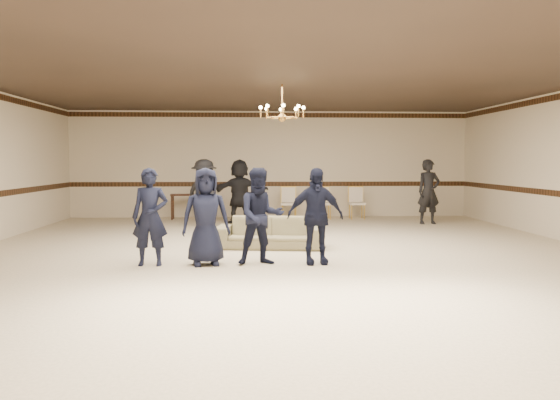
{
  "coord_description": "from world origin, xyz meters",
  "views": [
    {
      "loc": [
        -0.65,
        -10.16,
        1.71
      ],
      "look_at": [
        -0.12,
        -0.5,
        1.04
      ],
      "focal_mm": 36.3,
      "sensor_mm": 36.0,
      "label": 1
    }
  ],
  "objects_px": {
    "boy_c": "(261,216)",
    "adult_mid": "(240,191)",
    "banquet_chair_left": "(289,203)",
    "banquet_chair_right": "(357,203)",
    "settee": "(271,232)",
    "console_table": "(186,207)",
    "chandelier": "(282,101)",
    "boy_d": "(315,216)",
    "boy_a": "(150,217)",
    "adult_left": "(204,193)",
    "boy_b": "(206,217)",
    "adult_right": "(429,192)",
    "banquet_chair_mid": "(323,203)"
  },
  "relations": [
    {
      "from": "boy_c",
      "to": "adult_mid",
      "type": "relative_size",
      "value": 0.91
    },
    {
      "from": "banquet_chair_left",
      "to": "banquet_chair_right",
      "type": "xyz_separation_m",
      "value": [
        2.0,
        0.0,
        0.0
      ]
    },
    {
      "from": "settee",
      "to": "console_table",
      "type": "relative_size",
      "value": 2.36
    },
    {
      "from": "chandelier",
      "to": "boy_d",
      "type": "height_order",
      "value": "chandelier"
    },
    {
      "from": "settee",
      "to": "boy_c",
      "type": "bearing_deg",
      "value": -89.82
    },
    {
      "from": "banquet_chair_right",
      "to": "adult_mid",
      "type": "bearing_deg",
      "value": -165.51
    },
    {
      "from": "boy_a",
      "to": "banquet_chair_right",
      "type": "relative_size",
      "value": 1.71
    },
    {
      "from": "adult_left",
      "to": "banquet_chair_right",
      "type": "xyz_separation_m",
      "value": [
        4.32,
        1.7,
        -0.41
      ]
    },
    {
      "from": "boy_b",
      "to": "adult_right",
      "type": "xyz_separation_m",
      "value": [
        5.55,
        5.73,
        0.08
      ]
    },
    {
      "from": "boy_a",
      "to": "banquet_chair_right",
      "type": "height_order",
      "value": "boy_a"
    },
    {
      "from": "boy_d",
      "to": "adult_left",
      "type": "distance_m",
      "value": 5.88
    },
    {
      "from": "chandelier",
      "to": "banquet_chair_left",
      "type": "relative_size",
      "value": 1.01
    },
    {
      "from": "boy_b",
      "to": "banquet_chair_right",
      "type": "distance_m",
      "value": 8.12
    },
    {
      "from": "adult_left",
      "to": "boy_a",
      "type": "bearing_deg",
      "value": 124.61
    },
    {
      "from": "adult_left",
      "to": "adult_mid",
      "type": "height_order",
      "value": "same"
    },
    {
      "from": "settee",
      "to": "banquet_chair_mid",
      "type": "relative_size",
      "value": 2.24
    },
    {
      "from": "boy_c",
      "to": "adult_right",
      "type": "distance_m",
      "value": 7.38
    },
    {
      "from": "boy_a",
      "to": "console_table",
      "type": "relative_size",
      "value": 1.81
    },
    {
      "from": "banquet_chair_mid",
      "to": "console_table",
      "type": "relative_size",
      "value": 1.06
    },
    {
      "from": "adult_left",
      "to": "banquet_chair_left",
      "type": "distance_m",
      "value": 2.9
    },
    {
      "from": "boy_d",
      "to": "banquet_chair_mid",
      "type": "distance_m",
      "value": 7.22
    },
    {
      "from": "boy_b",
      "to": "adult_mid",
      "type": "xyz_separation_m",
      "value": [
        0.45,
        6.13,
        0.08
      ]
    },
    {
      "from": "boy_b",
      "to": "settee",
      "type": "bearing_deg",
      "value": 47.75
    },
    {
      "from": "boy_a",
      "to": "settee",
      "type": "bearing_deg",
      "value": 41.17
    },
    {
      "from": "boy_a",
      "to": "boy_c",
      "type": "distance_m",
      "value": 1.8
    },
    {
      "from": "adult_left",
      "to": "console_table",
      "type": "bearing_deg",
      "value": -30.94
    },
    {
      "from": "boy_a",
      "to": "banquet_chair_mid",
      "type": "height_order",
      "value": "boy_a"
    },
    {
      "from": "boy_c",
      "to": "adult_left",
      "type": "distance_m",
      "value": 5.6
    },
    {
      "from": "adult_mid",
      "to": "adult_right",
      "type": "relative_size",
      "value": 1.0
    },
    {
      "from": "adult_right",
      "to": "boy_d",
      "type": "bearing_deg",
      "value": -131.47
    },
    {
      "from": "settee",
      "to": "adult_right",
      "type": "relative_size",
      "value": 1.2
    },
    {
      "from": "boy_b",
      "to": "banquet_chair_left",
      "type": "bearing_deg",
      "value": 65.85
    },
    {
      "from": "boy_b",
      "to": "boy_d",
      "type": "bearing_deg",
      "value": -9.49
    },
    {
      "from": "adult_left",
      "to": "adult_right",
      "type": "distance_m",
      "value": 6.01
    },
    {
      "from": "settee",
      "to": "adult_right",
      "type": "distance_m",
      "value": 5.97
    },
    {
      "from": "boy_d",
      "to": "adult_left",
      "type": "height_order",
      "value": "adult_left"
    },
    {
      "from": "boy_a",
      "to": "boy_b",
      "type": "bearing_deg",
      "value": 0.34
    },
    {
      "from": "boy_c",
      "to": "banquet_chair_right",
      "type": "relative_size",
      "value": 1.71
    },
    {
      "from": "boy_a",
      "to": "adult_left",
      "type": "relative_size",
      "value": 0.91
    },
    {
      "from": "boy_b",
      "to": "boy_d",
      "type": "height_order",
      "value": "same"
    },
    {
      "from": "boy_c",
      "to": "banquet_chair_left",
      "type": "xyz_separation_m",
      "value": [
        0.96,
        7.13,
        -0.33
      ]
    },
    {
      "from": "boy_a",
      "to": "boy_c",
      "type": "height_order",
      "value": "same"
    },
    {
      "from": "console_table",
      "to": "chandelier",
      "type": "bearing_deg",
      "value": -69.72
    },
    {
      "from": "banquet_chair_mid",
      "to": "console_table",
      "type": "xyz_separation_m",
      "value": [
        -4.0,
        0.2,
        -0.1
      ]
    },
    {
      "from": "boy_a",
      "to": "console_table",
      "type": "xyz_separation_m",
      "value": [
        -0.24,
        7.33,
        -0.43
      ]
    },
    {
      "from": "boy_b",
      "to": "banquet_chair_mid",
      "type": "bearing_deg",
      "value": 58.62
    },
    {
      "from": "boy_c",
      "to": "boy_d",
      "type": "relative_size",
      "value": 1.0
    },
    {
      "from": "chandelier",
      "to": "adult_left",
      "type": "height_order",
      "value": "chandelier"
    },
    {
      "from": "banquet_chair_right",
      "to": "console_table",
      "type": "bearing_deg",
      "value": 175.9
    },
    {
      "from": "boy_d",
      "to": "banquet_chair_left",
      "type": "height_order",
      "value": "boy_d"
    }
  ]
}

